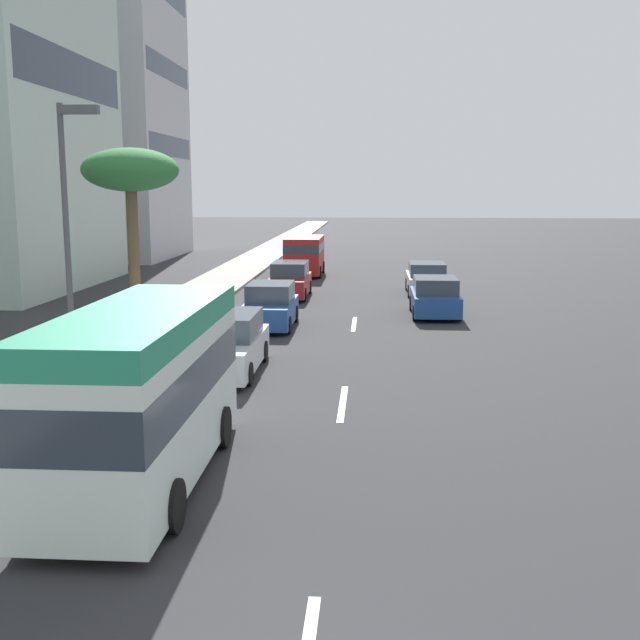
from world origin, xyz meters
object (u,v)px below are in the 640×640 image
(car_lead, at_px, (435,297))
(van_second, at_px, (305,253))
(palm_tree, at_px, (130,173))
(street_lamp, at_px, (70,221))
(car_fifth, at_px, (229,345))
(minibus_seventh, at_px, (142,389))
(car_third, at_px, (426,279))
(car_sixth, at_px, (290,281))
(car_fourth, at_px, (270,307))

(car_lead, height_order, van_second, van_second)
(palm_tree, xyz_separation_m, street_lamp, (-12.26, -2.40, -1.33))
(van_second, bearing_deg, car_fifth, 0.01)
(minibus_seventh, bearing_deg, street_lamp, -147.63)
(palm_tree, bearing_deg, car_third, -56.18)
(van_second, bearing_deg, car_lead, 24.91)
(car_lead, relative_size, van_second, 0.85)
(car_sixth, xyz_separation_m, street_lamp, (-18.83, 3.11, 3.64))
(car_sixth, distance_m, street_lamp, 19.43)
(car_fifth, height_order, minibus_seventh, minibus_seventh)
(car_third, bearing_deg, palm_tree, 123.82)
(van_second, xyz_separation_m, car_third, (-7.76, -6.74, -0.57))
(van_second, height_order, palm_tree, palm_tree)
(car_lead, bearing_deg, car_third, -0.80)
(car_third, bearing_deg, car_lead, 179.20)
(car_lead, distance_m, van_second, 15.79)
(car_fourth, relative_size, car_fifth, 0.87)
(car_fourth, bearing_deg, palm_tree, -105.04)
(car_lead, distance_m, car_third, 6.56)
(car_sixth, bearing_deg, car_fourth, 0.91)
(van_second, bearing_deg, palm_tree, -18.75)
(car_fourth, xyz_separation_m, street_lamp, (-10.74, 3.24, 3.65))
(car_fifth, height_order, street_lamp, street_lamp)
(car_fourth, bearing_deg, van_second, -179.20)
(car_lead, bearing_deg, street_lamp, 145.11)
(car_fourth, bearing_deg, car_third, 146.04)
(street_lamp, bearing_deg, van_second, -6.08)
(van_second, xyz_separation_m, palm_tree, (-15.88, 5.39, 4.44))
(car_lead, relative_size, palm_tree, 0.62)
(car_lead, height_order, street_lamp, street_lamp)
(car_sixth, bearing_deg, street_lamp, -9.38)
(car_fourth, height_order, palm_tree, palm_tree)
(car_fifth, bearing_deg, car_third, 158.19)
(car_lead, xyz_separation_m, palm_tree, (-1.57, 12.04, 5.00))
(car_third, xyz_separation_m, palm_tree, (-8.13, 12.13, 5.01))
(car_third, relative_size, car_fourth, 1.09)
(van_second, xyz_separation_m, street_lamp, (-28.14, 3.00, 3.11))
(car_fifth, distance_m, street_lamp, 5.91)
(car_lead, relative_size, car_fourth, 1.01)
(car_fifth, relative_size, car_sixth, 1.04)
(car_lead, xyz_separation_m, van_second, (14.31, 6.65, 0.56))
(car_third, relative_size, minibus_seventh, 0.65)
(car_sixth, xyz_separation_m, palm_tree, (-6.57, 5.51, 4.97))
(car_lead, height_order, palm_tree, palm_tree)
(car_lead, height_order, car_fourth, car_fourth)
(car_third, relative_size, car_fifth, 0.95)
(car_third, height_order, minibus_seventh, minibus_seventh)
(car_sixth, bearing_deg, palm_tree, -39.96)
(car_lead, bearing_deg, car_fifth, 147.11)
(palm_tree, height_order, street_lamp, street_lamp)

